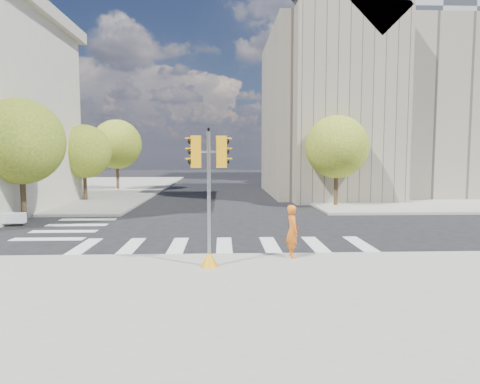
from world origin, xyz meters
The scene contains 16 objects.
ground centered at (0.00, 0.00, 0.00)m, with size 160.00×160.00×0.00m, color black.
sidewalk_near centered at (0.00, -11.00, 0.07)m, with size 30.00×14.00×0.15m, color gray.
sidewalk_far_right centered at (20.00, 26.00, 0.07)m, with size 28.00×40.00×0.15m, color gray.
sidewalk_far_left centered at (-20.00, 26.00, 0.07)m, with size 28.00×40.00×0.15m, color gray.
civic_building centered at (15.59, 19.12, 7.26)m, with size 26.00×16.00×19.39m.
office_tower centered at (22.00, 42.00, 15.00)m, with size 20.00×18.00×30.00m, color #9EA0A3.
tree_lw_near centered at (-10.50, 4.00, 4.20)m, with size 4.40×4.40×6.41m.
tree_lw_mid centered at (-10.50, 14.00, 3.76)m, with size 4.00×4.00×5.77m.
tree_lw_far centered at (-10.50, 24.00, 4.54)m, with size 4.80×4.80×6.95m.
tree_re_near centered at (7.50, 10.00, 4.05)m, with size 4.20×4.20×6.16m.
tree_re_mid centered at (7.50, 22.00, 4.35)m, with size 4.60×4.60×6.66m.
tree_re_far centered at (7.50, 34.00, 3.87)m, with size 4.00×4.00×5.88m.
lamp_near centered at (8.00, 14.00, 4.58)m, with size 0.35×0.18×8.11m.
lamp_far centered at (8.00, 28.00, 4.58)m, with size 0.35×0.18×8.11m.
traffic_signal centered at (-0.57, -5.72, 1.91)m, with size 1.08×0.56×4.19m.
photographer centered at (2.15, -4.60, 1.02)m, with size 0.64×0.42×1.74m, color orange.
Camera 1 is at (-0.15, -18.48, 3.55)m, focal length 32.00 mm.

